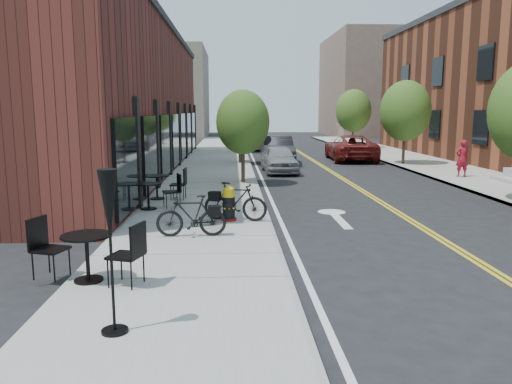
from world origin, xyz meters
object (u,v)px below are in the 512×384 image
object	(u,v)px
bicycle_right	(235,201)
patio_umbrella	(109,217)
parked_car_c	(255,139)
parked_car_far	(350,148)
bistro_set_b	(148,192)
parked_car_a	(279,159)
parked_car_b	(277,150)
bicycle_left	(191,216)
fire_hydrant	(229,204)
bistro_set_c	(157,184)
pedestrian	(462,158)
bistro_set_a	(87,251)

from	to	relation	value
bicycle_right	patio_umbrella	world-z (taller)	patio_umbrella
parked_car_c	patio_umbrella	bearing A→B (deg)	-92.25
parked_car_far	bistro_set_b	bearing A→B (deg)	60.32
parked_car_a	parked_car_far	world-z (taller)	parked_car_far
patio_umbrella	parked_car_b	world-z (taller)	patio_umbrella
bicycle_left	parked_car_far	xyz separation A→B (m)	(8.34, 19.02, 0.17)
bicycle_left	bicycle_right	world-z (taller)	bicycle_right
fire_hydrant	parked_car_far	size ratio (longest dim) A/B	0.17
bistro_set_b	parked_car_a	world-z (taller)	parked_car_a
bistro_set_b	bistro_set_c	world-z (taller)	bistro_set_c
bistro_set_c	parked_car_far	bearing A→B (deg)	59.14
parked_car_c	parked_car_far	distance (m)	11.00
bistro_set_b	pedestrian	size ratio (longest dim) A/B	1.19
patio_umbrella	parked_car_far	xyz separation A→B (m)	(8.96, 24.20, -0.93)
fire_hydrant	parked_car_c	xyz separation A→B (m)	(1.95, 26.82, 0.24)
bicycle_right	bistro_set_b	size ratio (longest dim) A/B	0.89
parked_car_a	parked_car_far	distance (m)	7.70
bicycle_right	parked_car_a	world-z (taller)	parked_car_a
fire_hydrant	bistro_set_b	bearing A→B (deg)	142.87
fire_hydrant	bistro_set_c	bearing A→B (deg)	122.39
bistro_set_a	pedestrian	distance (m)	18.59
parked_car_c	parked_car_far	xyz separation A→B (m)	(5.50, -9.52, -0.03)
bistro_set_c	parked_car_b	xyz separation A→B (m)	(5.20, 12.42, 0.16)
parked_car_far	pedestrian	size ratio (longest dim) A/B	3.41
bicycle_left	parked_car_b	distance (m)	17.95
bicycle_left	parked_car_b	xyz separation A→B (m)	(3.64, 17.58, 0.19)
bicycle_left	bistro_set_a	distance (m)	3.45
bicycle_left	bistro_set_a	world-z (taller)	bistro_set_a
bistro_set_a	parked_car_a	size ratio (longest dim) A/B	0.52
pedestrian	parked_car_b	bearing A→B (deg)	-47.24
bistro_set_a	parked_car_c	xyz separation A→B (m)	(4.40, 31.62, 0.15)
bicycle_right	patio_umbrella	distance (m)	7.15
bicycle_left	bistro_set_c	size ratio (longest dim) A/B	0.84
bicycle_right	patio_umbrella	xyz separation A→B (m)	(-1.69, -6.86, 1.07)
fire_hydrant	bistro_set_c	world-z (taller)	bistro_set_c
parked_car_c	bistro_set_c	bearing A→B (deg)	-97.04
bistro_set_b	parked_car_a	bearing A→B (deg)	44.87
bicycle_right	parked_car_a	size ratio (longest dim) A/B	0.44
bicycle_right	parked_car_a	bearing A→B (deg)	3.76
parked_car_b	fire_hydrant	bearing A→B (deg)	-99.88
bistro_set_b	patio_umbrella	bearing A→B (deg)	-102.32
fire_hydrant	parked_car_b	distance (m)	16.10
fire_hydrant	pedestrian	world-z (taller)	pedestrian
fire_hydrant	bicycle_left	bearing A→B (deg)	-120.27
bistro_set_b	bistro_set_a	bearing A→B (deg)	-108.55
patio_umbrella	parked_car_a	xyz separation A→B (m)	(3.96, 18.34, -1.03)
bicycle_right	parked_car_b	world-z (taller)	parked_car_b
fire_hydrant	bistro_set_a	distance (m)	5.39
bicycle_left	parked_car_far	bearing A→B (deg)	154.90
bicycle_right	parked_car_far	size ratio (longest dim) A/B	0.31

